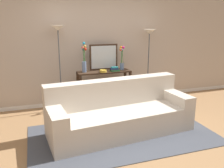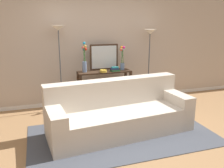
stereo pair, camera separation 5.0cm
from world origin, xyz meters
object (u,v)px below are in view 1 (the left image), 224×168
at_px(vase_short_flowers, 122,58).
at_px(console_table, 104,82).
at_px(couch, 119,114).
at_px(fruit_bowl, 103,71).
at_px(book_stack, 115,69).
at_px(book_row_under_console, 93,105).
at_px(vase_tall_flowers, 84,60).
at_px(floor_lamp_left, 59,45).
at_px(floor_lamp_right, 149,45).
at_px(wall_mirror, 104,57).

bearing_deg(vase_short_flowers, console_table, -174.70).
height_order(couch, console_table, couch).
relative_size(fruit_bowl, book_stack, 0.75).
relative_size(console_table, book_stack, 5.72).
height_order(book_stack, book_row_under_console, book_stack).
bearing_deg(couch, vase_tall_flowers, 103.06).
height_order(couch, vase_short_flowers, vase_short_flowers).
distance_m(couch, floor_lamp_left, 1.94).
bearing_deg(couch, book_row_under_console, 96.46).
height_order(couch, book_stack, book_stack).
bearing_deg(floor_lamp_right, fruit_bowl, -170.59).
relative_size(wall_mirror, vase_tall_flowers, 0.99).
xyz_separation_m(couch, wall_mirror, (0.16, 1.45, 0.77)).
bearing_deg(vase_tall_flowers, book_row_under_console, -8.20).
bearing_deg(console_table, couch, -95.11).
xyz_separation_m(couch, fruit_bowl, (0.07, 1.20, 0.52)).
bearing_deg(floor_lamp_left, book_row_under_console, -7.18).
bearing_deg(vase_tall_flowers, couch, -76.94).
relative_size(couch, vase_tall_flowers, 3.88).
relative_size(console_table, vase_short_flowers, 2.21).
relative_size(console_table, floor_lamp_right, 0.69).
relative_size(wall_mirror, book_row_under_console, 1.44).
bearing_deg(couch, book_stack, 74.85).
xyz_separation_m(wall_mirror, fruit_bowl, (-0.09, -0.25, -0.26)).
relative_size(floor_lamp_right, vase_short_flowers, 3.20).
relative_size(couch, book_row_under_console, 5.63).
distance_m(console_table, fruit_bowl, 0.31).
height_order(fruit_bowl, book_row_under_console, fruit_bowl).
bearing_deg(couch, floor_lamp_left, 120.23).
bearing_deg(fruit_bowl, couch, -93.15).
xyz_separation_m(console_table, floor_lamp_left, (-0.93, 0.08, 0.85)).
xyz_separation_m(console_table, vase_short_flowers, (0.42, 0.04, 0.52)).
distance_m(floor_lamp_right, fruit_bowl, 1.27).
relative_size(floor_lamp_left, book_row_under_console, 4.02).
relative_size(console_table, floor_lamp_left, 0.65).
bearing_deg(console_table, book_row_under_console, -180.00).
bearing_deg(floor_lamp_left, fruit_bowl, -12.35).
bearing_deg(book_row_under_console, couch, -83.54).
distance_m(console_table, floor_lamp_left, 1.26).
bearing_deg(wall_mirror, book_row_under_console, -154.25).
height_order(wall_mirror, vase_short_flowers, wall_mirror).
bearing_deg(vase_short_flowers, couch, -111.88).
bearing_deg(couch, fruit_bowl, 86.85).
bearing_deg(console_table, fruit_bowl, -115.16).
bearing_deg(console_table, floor_lamp_right, 4.31).
relative_size(vase_short_flowers, book_row_under_console, 1.19).
bearing_deg(vase_short_flowers, floor_lamp_left, 178.13).
bearing_deg(wall_mirror, couch, -96.11).
relative_size(floor_lamp_left, book_stack, 8.76).
xyz_separation_m(wall_mirror, vase_short_flowers, (0.38, -0.11, -0.02)).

